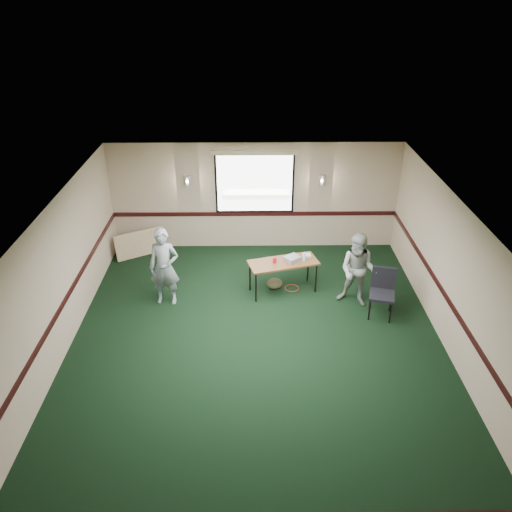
{
  "coord_description": "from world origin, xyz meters",
  "views": [
    {
      "loc": [
        -0.11,
        -7.33,
        6.02
      ],
      "look_at": [
        0.0,
        1.3,
        1.2
      ],
      "focal_mm": 35.0,
      "sensor_mm": 36.0,
      "label": 1
    }
  ],
  "objects_px": {
    "folding_table": "(283,264)",
    "person_right": "(358,270)",
    "conference_chair": "(383,288)",
    "projector": "(292,259)",
    "person_left": "(164,267)"
  },
  "relations": [
    {
      "from": "conference_chair",
      "to": "person_left",
      "type": "xyz_separation_m",
      "value": [
        -4.41,
        0.46,
        0.26
      ]
    },
    {
      "from": "folding_table",
      "to": "person_right",
      "type": "distance_m",
      "value": 1.58
    },
    {
      "from": "projector",
      "to": "person_right",
      "type": "xyz_separation_m",
      "value": [
        1.3,
        -0.53,
        0.01
      ]
    },
    {
      "from": "conference_chair",
      "to": "person_left",
      "type": "bearing_deg",
      "value": -171.41
    },
    {
      "from": "conference_chair",
      "to": "person_right",
      "type": "bearing_deg",
      "value": 156.46
    },
    {
      "from": "folding_table",
      "to": "projector",
      "type": "xyz_separation_m",
      "value": [
        0.19,
        0.05,
        0.1
      ]
    },
    {
      "from": "projector",
      "to": "conference_chair",
      "type": "distance_m",
      "value": 1.97
    },
    {
      "from": "conference_chair",
      "to": "folding_table",
      "type": "bearing_deg",
      "value": 171.31
    },
    {
      "from": "conference_chair",
      "to": "person_left",
      "type": "height_order",
      "value": "person_left"
    },
    {
      "from": "person_left",
      "to": "person_right",
      "type": "xyz_separation_m",
      "value": [
        3.96,
        -0.11,
        -0.04
      ]
    },
    {
      "from": "projector",
      "to": "person_left",
      "type": "relative_size",
      "value": 0.18
    },
    {
      "from": "folding_table",
      "to": "projector",
      "type": "bearing_deg",
      "value": -2.12
    },
    {
      "from": "folding_table",
      "to": "conference_chair",
      "type": "distance_m",
      "value": 2.12
    },
    {
      "from": "folding_table",
      "to": "person_left",
      "type": "height_order",
      "value": "person_left"
    },
    {
      "from": "projector",
      "to": "person_right",
      "type": "height_order",
      "value": "person_right"
    }
  ]
}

